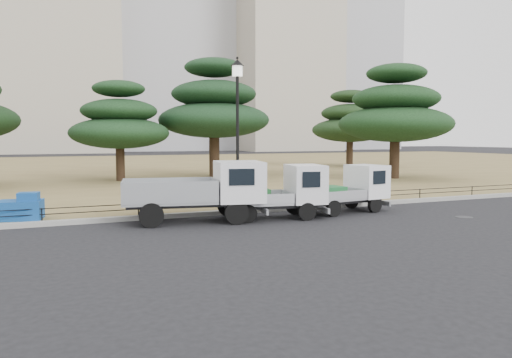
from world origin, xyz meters
name	(u,v)px	position (x,y,z in m)	size (l,w,h in m)	color
ground	(280,224)	(0.00, 0.00, 0.00)	(220.00, 220.00, 0.00)	black
lawn	(130,168)	(0.00, 30.60, 0.07)	(120.00, 56.00, 0.15)	olive
curb	(250,211)	(0.00, 2.60, 0.08)	(120.00, 0.25, 0.16)	gray
truck_large	(203,188)	(-2.11, 1.51, 1.10)	(4.76, 2.56, 1.97)	black
truck_kei_front	(282,192)	(0.58, 1.10, 0.91)	(3.63, 1.98, 1.82)	black
truck_kei_rear	(350,189)	(3.58, 1.46, 0.86)	(3.44, 1.79, 1.72)	black
street_lamp	(237,108)	(-0.35, 2.90, 3.82)	(0.49, 0.49, 5.42)	black
pipe_fence	(248,201)	(0.00, 2.75, 0.44)	(38.00, 0.04, 0.40)	black
tarp_pile	(21,209)	(-7.61, 3.28, 0.50)	(1.46, 1.17, 0.87)	#134996
manhole	(464,217)	(6.50, -1.20, 0.01)	(0.60, 0.60, 0.01)	#2D2D30
pine_center_left	(119,123)	(-2.67, 16.72, 3.62)	(5.91, 5.91, 6.01)	black
pine_center_right	(214,108)	(3.59, 17.62, 4.68)	(7.37, 7.37, 7.82)	black
pine_east_near	(395,113)	(13.75, 11.73, 4.33)	(7.17, 7.17, 7.24)	black
pine_east_far	(350,122)	(18.58, 24.10, 4.10)	(6.82, 6.82, 6.85)	black
tower_east	(283,36)	(40.00, 82.00, 24.00)	(20.00, 18.00, 48.00)	#AAA08C
tower_far_east	(336,1)	(58.00, 90.00, 35.00)	(24.00, 20.00, 70.00)	#A0A0A5
radio_tower	(397,23)	(72.00, 85.00, 30.04)	(1.80, 1.80, 63.00)	#D83F33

